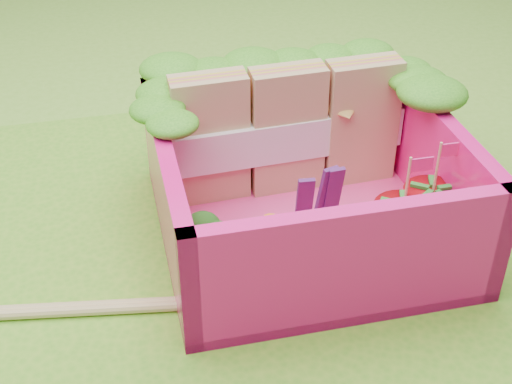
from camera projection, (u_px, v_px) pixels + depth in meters
The scene contains 12 objects.
ground at pixel (206, 240), 3.32m from camera, with size 14.00×14.00×0.00m, color #71B232.
placemat at pixel (206, 238), 3.31m from camera, with size 2.60×2.60×0.03m, color #5DAD27.
bento_floor at pixel (303, 226), 3.33m from camera, with size 1.30×1.30×0.05m, color #FF4194.
bento_box at pixel (305, 181), 3.18m from camera, with size 1.30×1.30×0.55m.
lettuce_ruffle at pixel (282, 72), 3.35m from camera, with size 1.43×0.77×0.11m.
sandwich_stack at pixel (288, 130), 3.40m from camera, with size 1.14×0.23×0.63m.
broccoli at pixel (210, 244), 2.90m from camera, with size 0.34×0.34×0.24m.
carrot_sticks at pixel (263, 252), 2.92m from camera, with size 0.15×0.15×0.27m.
purple_wedges at pixel (320, 204), 3.10m from camera, with size 0.21×0.09×0.38m.
strawberry_left at pixel (401, 230), 3.04m from camera, with size 0.26×0.26×0.50m.
strawberry_right at pixel (429, 214), 3.13m from camera, with size 0.26×0.26×0.50m.
snap_peas at pixel (403, 235), 3.18m from camera, with size 0.62×0.54×0.05m.
Camera 1 is at (-0.36, -2.60, 2.06)m, focal length 50.00 mm.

